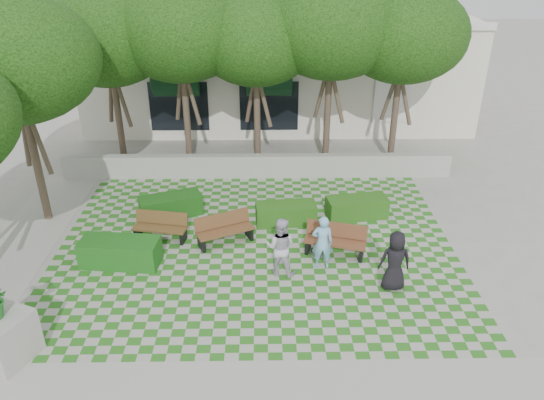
{
  "coord_description": "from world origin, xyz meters",
  "views": [
    {
      "loc": [
        0.28,
        -12.65,
        8.76
      ],
      "look_at": [
        0.5,
        1.5,
        1.4
      ],
      "focal_mm": 35.0,
      "sensor_mm": 36.0,
      "label": 1
    }
  ],
  "objects_px": {
    "hedge_midleft": "(171,206)",
    "person_blue": "(322,242)",
    "hedge_midright": "(286,214)",
    "person_white": "(280,247)",
    "planter_front": "(0,329)",
    "hedge_west": "(120,252)",
    "bench_mid": "(224,230)",
    "hedge_east": "(357,207)",
    "person_dark": "(395,261)",
    "bench_east": "(335,240)",
    "bench_west": "(161,227)"
  },
  "relations": [
    {
      "from": "hedge_midright",
      "to": "person_dark",
      "type": "xyz_separation_m",
      "value": [
        2.74,
        -3.58,
        0.52
      ]
    },
    {
      "from": "bench_west",
      "to": "planter_front",
      "type": "xyz_separation_m",
      "value": [
        -2.63,
        -5.1,
        0.41
      ]
    },
    {
      "from": "bench_west",
      "to": "person_blue",
      "type": "distance_m",
      "value": 5.14
    },
    {
      "from": "bench_mid",
      "to": "person_blue",
      "type": "distance_m",
      "value": 3.2
    },
    {
      "from": "bench_east",
      "to": "bench_west",
      "type": "relative_size",
      "value": 1.09
    },
    {
      "from": "hedge_midleft",
      "to": "person_dark",
      "type": "bearing_deg",
      "value": -32.2
    },
    {
      "from": "person_blue",
      "to": "person_dark",
      "type": "distance_m",
      "value": 2.08
    },
    {
      "from": "bench_west",
      "to": "hedge_midleft",
      "type": "xyz_separation_m",
      "value": [
        0.08,
        1.53,
        -0.06
      ]
    },
    {
      "from": "hedge_east",
      "to": "person_blue",
      "type": "height_order",
      "value": "person_blue"
    },
    {
      "from": "hedge_midright",
      "to": "person_white",
      "type": "relative_size",
      "value": 1.12
    },
    {
      "from": "hedge_midleft",
      "to": "hedge_east",
      "type": "bearing_deg",
      "value": -1.93
    },
    {
      "from": "hedge_west",
      "to": "person_white",
      "type": "distance_m",
      "value": 4.65
    },
    {
      "from": "hedge_midright",
      "to": "person_white",
      "type": "xyz_separation_m",
      "value": [
        -0.27,
        -2.84,
        0.53
      ]
    },
    {
      "from": "bench_mid",
      "to": "hedge_midleft",
      "type": "height_order",
      "value": "bench_mid"
    },
    {
      "from": "bench_east",
      "to": "bench_west",
      "type": "distance_m",
      "value": 5.42
    },
    {
      "from": "hedge_midleft",
      "to": "planter_front",
      "type": "relative_size",
      "value": 1.0
    },
    {
      "from": "bench_east",
      "to": "hedge_midleft",
      "type": "relative_size",
      "value": 0.93
    },
    {
      "from": "hedge_west",
      "to": "person_blue",
      "type": "distance_m",
      "value": 5.81
    },
    {
      "from": "hedge_midright",
      "to": "person_blue",
      "type": "distance_m",
      "value": 2.77
    },
    {
      "from": "hedge_midleft",
      "to": "person_white",
      "type": "distance_m",
      "value": 5.0
    },
    {
      "from": "hedge_east",
      "to": "person_dark",
      "type": "height_order",
      "value": "person_dark"
    },
    {
      "from": "hedge_midright",
      "to": "hedge_west",
      "type": "xyz_separation_m",
      "value": [
        -4.87,
        -2.32,
        0.05
      ]
    },
    {
      "from": "hedge_west",
      "to": "person_white",
      "type": "bearing_deg",
      "value": -6.54
    },
    {
      "from": "person_blue",
      "to": "bench_east",
      "type": "bearing_deg",
      "value": -122.08
    },
    {
      "from": "hedge_midright",
      "to": "planter_front",
      "type": "bearing_deg",
      "value": -137.39
    },
    {
      "from": "person_dark",
      "to": "person_white",
      "type": "relative_size",
      "value": 0.98
    },
    {
      "from": "hedge_west",
      "to": "planter_front",
      "type": "bearing_deg",
      "value": -114.56
    },
    {
      "from": "bench_mid",
      "to": "bench_west",
      "type": "relative_size",
      "value": 1.06
    },
    {
      "from": "bench_west",
      "to": "hedge_east",
      "type": "xyz_separation_m",
      "value": [
        6.33,
        1.32,
        -0.07
      ]
    },
    {
      "from": "bench_mid",
      "to": "person_dark",
      "type": "distance_m",
      "value": 5.27
    },
    {
      "from": "hedge_west",
      "to": "person_dark",
      "type": "distance_m",
      "value": 7.73
    },
    {
      "from": "bench_east",
      "to": "hedge_east",
      "type": "height_order",
      "value": "bench_east"
    },
    {
      "from": "hedge_midleft",
      "to": "hedge_midright",
      "type": "bearing_deg",
      "value": -8.63
    },
    {
      "from": "hedge_east",
      "to": "hedge_midleft",
      "type": "height_order",
      "value": "hedge_midleft"
    },
    {
      "from": "hedge_east",
      "to": "hedge_midleft",
      "type": "bearing_deg",
      "value": 178.07
    },
    {
      "from": "planter_front",
      "to": "hedge_west",
      "type": "bearing_deg",
      "value": 65.44
    },
    {
      "from": "hedge_east",
      "to": "person_dark",
      "type": "relative_size",
      "value": 1.16
    },
    {
      "from": "bench_mid",
      "to": "planter_front",
      "type": "height_order",
      "value": "planter_front"
    },
    {
      "from": "bench_mid",
      "to": "hedge_midright",
      "type": "relative_size",
      "value": 0.95
    },
    {
      "from": "bench_mid",
      "to": "planter_front",
      "type": "relative_size",
      "value": 0.91
    },
    {
      "from": "bench_mid",
      "to": "hedge_midright",
      "type": "height_order",
      "value": "bench_mid"
    },
    {
      "from": "bench_mid",
      "to": "person_dark",
      "type": "xyz_separation_m",
      "value": [
        4.68,
        -2.39,
        0.41
      ]
    },
    {
      "from": "planter_front",
      "to": "person_white",
      "type": "relative_size",
      "value": 1.17
    },
    {
      "from": "hedge_midright",
      "to": "person_white",
      "type": "distance_m",
      "value": 2.9
    },
    {
      "from": "bench_mid",
      "to": "hedge_west",
      "type": "xyz_separation_m",
      "value": [
        -2.93,
        -1.13,
        -0.06
      ]
    },
    {
      "from": "hedge_midleft",
      "to": "person_blue",
      "type": "relative_size",
      "value": 1.23
    },
    {
      "from": "hedge_east",
      "to": "planter_front",
      "type": "xyz_separation_m",
      "value": [
        -8.96,
        -6.42,
        0.48
      ]
    },
    {
      "from": "planter_front",
      "to": "person_dark",
      "type": "height_order",
      "value": "planter_front"
    },
    {
      "from": "person_blue",
      "to": "person_dark",
      "type": "bearing_deg",
      "value": 153.18
    },
    {
      "from": "hedge_midleft",
      "to": "hedge_west",
      "type": "relative_size",
      "value": 0.91
    }
  ]
}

